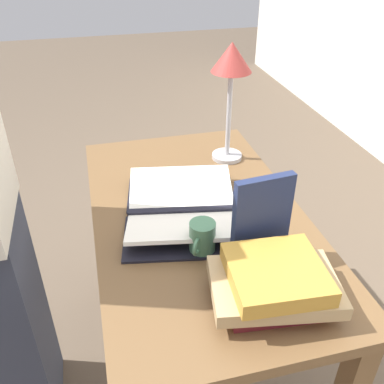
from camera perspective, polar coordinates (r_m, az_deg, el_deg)
The scene contains 7 objects.
ground_plane at distance 1.91m, azimuth 0.66°, elevation -22.16°, with size 12.00×12.00×0.00m, color brown.
reading_desk at distance 1.43m, azimuth 0.82°, elevation -7.11°, with size 1.14×0.65×0.78m.
open_book at distance 1.34m, azimuth -1.27°, elevation -2.32°, with size 0.49×0.42×0.06m.
book_stack_tall at distance 1.05m, azimuth 10.93°, elevation -11.96°, with size 0.25×0.33×0.11m.
book_standing_upright at distance 1.12m, azimuth 9.25°, elevation -3.81°, with size 0.04×0.16×0.26m.
reading_lamp at distance 1.54m, azimuth 5.24°, elevation 15.94°, with size 0.14×0.14×0.44m.
coffee_mug at distance 1.18m, azimuth 1.35°, elevation -6.14°, with size 0.09×0.08×0.10m.
Camera 1 is at (1.06, -0.29, 1.57)m, focal length 40.00 mm.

